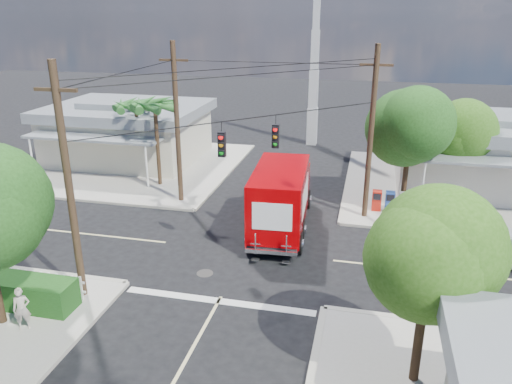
% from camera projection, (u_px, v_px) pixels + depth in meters
% --- Properties ---
extents(ground, '(120.00, 120.00, 0.00)m').
position_uv_depth(ground, '(246.00, 251.00, 23.06)').
color(ground, black).
rests_on(ground, ground).
extents(sidewalk_ne, '(14.12, 14.12, 0.14)m').
position_uv_depth(sidewalk_ne, '(461.00, 190.00, 30.65)').
color(sidewalk_ne, '#A5A095').
rests_on(sidewalk_ne, ground).
extents(sidewalk_nw, '(14.12, 14.12, 0.14)m').
position_uv_depth(sidewalk_nw, '(135.00, 166.00, 35.30)').
color(sidewalk_nw, '#A5A095').
rests_on(sidewalk_nw, ground).
extents(road_markings, '(32.00, 32.00, 0.01)m').
position_uv_depth(road_markings, '(238.00, 266.00, 21.72)').
color(road_markings, beige).
rests_on(road_markings, ground).
extents(building_ne, '(11.80, 10.20, 4.50)m').
position_uv_depth(building_ne, '(492.00, 151.00, 30.52)').
color(building_ne, beige).
rests_on(building_ne, sidewalk_ne).
extents(building_nw, '(10.80, 10.20, 4.30)m').
position_uv_depth(building_nw, '(128.00, 130.00, 36.24)').
color(building_nw, beige).
rests_on(building_nw, sidewalk_nw).
extents(radio_tower, '(0.80, 0.80, 17.00)m').
position_uv_depth(radio_tower, '(314.00, 75.00, 39.27)').
color(radio_tower, silver).
rests_on(radio_tower, ground).
extents(tree_ne_front, '(4.21, 4.14, 6.66)m').
position_uv_depth(tree_ne_front, '(411.00, 126.00, 26.04)').
color(tree_ne_front, '#422D1C').
rests_on(tree_ne_front, sidewalk_ne).
extents(tree_ne_back, '(3.77, 3.66, 5.82)m').
position_uv_depth(tree_ne_back, '(456.00, 130.00, 27.70)').
color(tree_ne_back, '#422D1C').
rests_on(tree_ne_back, sidewalk_ne).
extents(tree_se, '(3.67, 3.54, 5.62)m').
position_uv_depth(tree_se, '(429.00, 263.00, 13.55)').
color(tree_se, '#422D1C').
rests_on(tree_se, sidewalk_se).
extents(palm_nw_front, '(3.01, 3.08, 5.59)m').
position_uv_depth(palm_nw_front, '(155.00, 106.00, 29.77)').
color(palm_nw_front, '#422D1C').
rests_on(palm_nw_front, sidewalk_nw).
extents(palm_nw_back, '(3.01, 3.08, 5.19)m').
position_uv_depth(palm_nw_back, '(136.00, 107.00, 31.69)').
color(palm_nw_back, '#422D1C').
rests_on(palm_nw_back, sidewalk_nw).
extents(utility_poles, '(12.00, 10.68, 9.00)m').
position_uv_depth(utility_poles, '(221.00, 142.00, 23.25)').
color(utility_poles, '#473321').
rests_on(utility_poles, ground).
extents(picket_fence, '(5.94, 0.06, 1.00)m').
position_uv_depth(picket_fence, '(16.00, 279.00, 19.38)').
color(picket_fence, silver).
rests_on(picket_fence, sidewalk_sw).
extents(vending_boxes, '(1.90, 0.50, 1.10)m').
position_uv_depth(vending_boxes, '(390.00, 201.00, 27.10)').
color(vending_boxes, red).
rests_on(vending_boxes, sidewalk_ne).
extents(delivery_truck, '(2.97, 7.99, 3.39)m').
position_uv_depth(delivery_truck, '(281.00, 197.00, 24.84)').
color(delivery_truck, black).
rests_on(delivery_truck, ground).
extents(pedestrian, '(0.68, 0.61, 1.56)m').
position_uv_depth(pedestrian, '(22.00, 309.00, 17.02)').
color(pedestrian, '#B9AB9C').
rests_on(pedestrian, sidewalk_sw).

